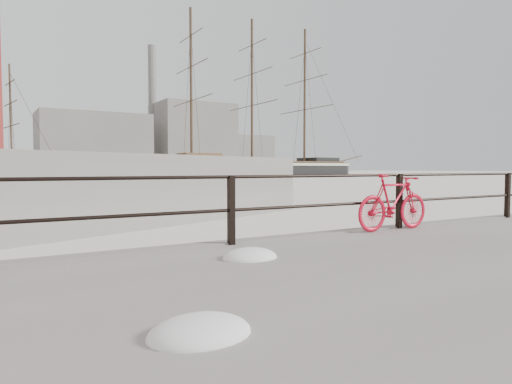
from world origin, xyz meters
TOP-DOWN VIEW (x-y plane):
  - ground at (0.00, 0.00)m, footprint 400.00×400.00m
  - guardrail at (0.00, -0.15)m, footprint 28.00×0.10m
  - bicycle at (-3.82, -0.30)m, footprint 1.66×0.27m
  - barque_black at (41.26, 80.63)m, footprint 62.99×21.51m
  - industrial_west at (20.00, 140.00)m, footprint 32.00×18.00m
  - industrial_mid at (55.00, 145.00)m, footprint 26.00×20.00m
  - industrial_east at (78.00, 150.00)m, footprint 20.00×16.00m
  - smokestack at (42.00, 150.00)m, footprint 2.80×2.80m

SIDE VIEW (x-z plane):
  - ground at x=0.00m, z-range 0.00..0.00m
  - barque_black at x=41.26m, z-range -17.64..17.64m
  - guardrail at x=0.00m, z-range 0.35..1.35m
  - bicycle at x=-3.82m, z-range 0.35..1.35m
  - industrial_east at x=78.00m, z-range 0.00..14.00m
  - industrial_west at x=20.00m, z-range 0.00..18.00m
  - industrial_mid at x=55.00m, z-range 0.00..24.00m
  - smokestack at x=42.00m, z-range 0.00..44.00m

